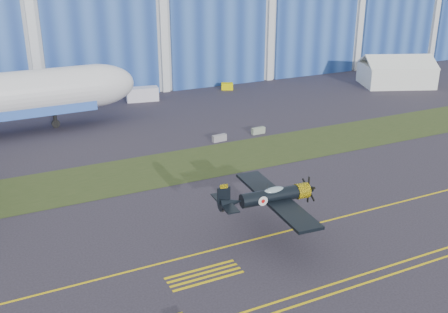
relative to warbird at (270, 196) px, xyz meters
name	(u,v)px	position (x,y,z in m)	size (l,w,h in m)	color
ground	(329,193)	(10.36, 5.03, -3.90)	(260.00, 260.00, 0.00)	#322C38
grass_median	(262,151)	(10.36, 19.03, -3.88)	(260.00, 10.00, 0.02)	#475128
taxiway_centreline	(360,212)	(10.36, 0.03, -3.89)	(200.00, 0.20, 0.02)	yellow
edge_line_near	(436,260)	(10.36, -9.47, -3.89)	(80.00, 0.20, 0.02)	yellow
edge_line_far	(427,254)	(10.36, -8.47, -3.89)	(80.00, 0.20, 0.02)	yellow
hold_short_ladder	(204,275)	(-7.64, -3.07, -3.89)	(6.00, 2.40, 0.02)	yellow
warbird	(270,196)	(0.00, 0.00, 0.00)	(11.02, 12.95, 3.63)	black
tent	(397,70)	(51.87, 39.57, -0.91)	(15.49, 13.64, 5.98)	white
shipping_container	(142,94)	(4.43, 49.78, -2.73)	(5.39, 2.15, 2.33)	white
tug	(227,86)	(21.12, 50.64, -3.28)	(2.13, 1.33, 1.24)	#ECDC00
gse_box	(392,69)	(59.22, 48.53, -3.02)	(2.92, 1.56, 1.75)	gray
barrier_a	(219,138)	(7.16, 24.96, -3.45)	(2.00, 0.60, 0.90)	gray
barrier_b	(258,131)	(13.42, 25.42, -3.45)	(2.00, 0.60, 0.90)	gray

